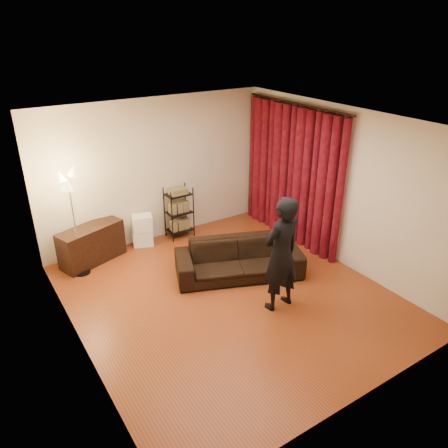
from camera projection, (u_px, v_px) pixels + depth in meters
floor at (229, 296)px, 6.82m from camera, size 5.00×5.00×0.00m
ceiling at (230, 123)px, 5.67m from camera, size 5.00×5.00×0.00m
wall_back at (156, 171)px, 8.14m from camera, size 5.00×0.00×5.00m
wall_front at (368, 304)px, 4.34m from camera, size 5.00×0.00×5.00m
wall_left at (70, 260)px, 5.14m from camera, size 0.00×5.00×5.00m
wall_right at (341, 188)px, 7.35m from camera, size 0.00×5.00×5.00m
curtain_rod at (297, 104)px, 7.63m from camera, size 0.04×2.65×0.04m
curtain at (291, 175)px, 8.18m from camera, size 0.22×2.65×2.55m
sofa at (239, 259)px, 7.26m from camera, size 2.23×1.53×0.61m
person at (281, 254)px, 6.22m from camera, size 0.68×0.47×1.76m
media_cabinet at (92, 244)px, 7.67m from camera, size 1.22×0.78×0.67m
storage_boxes at (143, 230)px, 8.24m from camera, size 0.45×0.41×0.62m
wire_shelf at (179, 212)px, 8.49m from camera, size 0.50×0.38×1.03m
floor_lamp at (75, 225)px, 7.05m from camera, size 0.38×0.38×1.82m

